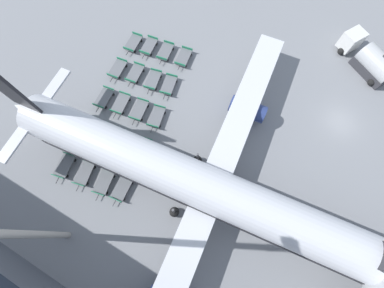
{
  "coord_description": "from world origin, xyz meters",
  "views": [
    {
      "loc": [
        20.02,
        -9.17,
        27.98
      ],
      "look_at": [
        11.51,
        -13.94,
        1.08
      ],
      "focal_mm": 24.0,
      "sensor_mm": 36.0,
      "label": 1
    }
  ],
  "objects_px": {
    "baggage_dolly_row_near_col_e": "(65,166)",
    "baggage_dolly_row_mid_b_col_b": "(153,80)",
    "baggage_dolly_row_mid_a_col_a": "(149,46)",
    "baggage_dolly_row_far_col_c": "(156,117)",
    "baggage_dolly_row_mid_a_col_e": "(84,173)",
    "baggage_dolly_row_far_col_d": "(142,150)",
    "baggage_dolly_row_near_col_b": "(118,69)",
    "baggage_dolly_row_mid_b_col_e": "(104,182)",
    "baggage_dolly_row_near_col_d": "(86,131)",
    "baggage_dolly_row_mid_a_col_d": "(103,136)",
    "baggage_dolly_row_mid_b_col_c": "(139,110)",
    "airplane": "(222,195)",
    "baggage_dolly_row_near_col_c": "(104,98)",
    "baggage_dolly_row_mid_b_col_a": "(165,52)",
    "baggage_dolly_row_near_col_a": "(133,43)",
    "baggage_dolly_row_far_col_b": "(169,85)",
    "baggage_dolly_row_mid_b_col_d": "(120,144)",
    "fuel_tanker_secondary": "(370,60)",
    "baggage_dolly_row_far_col_a": "(184,57)",
    "baggage_dolly_row_mid_a_col_c": "(121,104)",
    "baggage_dolly_row_far_col_e": "(122,188)",
    "baggage_dolly_row_mid_a_col_b": "(135,73)"
  },
  "relations": [
    {
      "from": "fuel_tanker_secondary",
      "to": "baggage_dolly_row_far_col_b",
      "type": "xyz_separation_m",
      "value": [
        14.99,
        -20.52,
        -0.93
      ]
    },
    {
      "from": "baggage_dolly_row_mid_a_col_d",
      "to": "baggage_dolly_row_mid_b_col_b",
      "type": "xyz_separation_m",
      "value": [
        -9.23,
        1.02,
        0.0
      ]
    },
    {
      "from": "baggage_dolly_row_mid_a_col_d",
      "to": "baggage_dolly_row_mid_b_col_c",
      "type": "bearing_deg",
      "value": 159.41
    },
    {
      "from": "baggage_dolly_row_near_col_b",
      "to": "baggage_dolly_row_mid_b_col_e",
      "type": "height_order",
      "value": "same"
    },
    {
      "from": "airplane",
      "to": "baggage_dolly_row_far_col_c",
      "type": "distance_m",
      "value": 12.37
    },
    {
      "from": "baggage_dolly_row_near_col_c",
      "to": "baggage_dolly_row_far_col_d",
      "type": "xyz_separation_m",
      "value": [
        3.33,
        7.72,
        0.0
      ]
    },
    {
      "from": "baggage_dolly_row_mid_a_col_a",
      "to": "baggage_dolly_row_far_col_a",
      "type": "relative_size",
      "value": 1.0
    },
    {
      "from": "baggage_dolly_row_near_col_b",
      "to": "baggage_dolly_row_far_col_c",
      "type": "relative_size",
      "value": 1.0
    },
    {
      "from": "baggage_dolly_row_near_col_c",
      "to": "baggage_dolly_row_far_col_c",
      "type": "relative_size",
      "value": 1.0
    },
    {
      "from": "baggage_dolly_row_far_col_a",
      "to": "baggage_dolly_row_mid_b_col_d",
      "type": "bearing_deg",
      "value": -1.46
    },
    {
      "from": "baggage_dolly_row_near_col_b",
      "to": "baggage_dolly_row_far_col_b",
      "type": "xyz_separation_m",
      "value": [
        -1.11,
        6.93,
        0.0
      ]
    },
    {
      "from": "baggage_dolly_row_mid_b_col_b",
      "to": "baggage_dolly_row_far_col_a",
      "type": "height_order",
      "value": "same"
    },
    {
      "from": "baggage_dolly_row_mid_a_col_c",
      "to": "baggage_dolly_row_far_col_e",
      "type": "height_order",
      "value": "same"
    },
    {
      "from": "airplane",
      "to": "fuel_tanker_secondary",
      "type": "xyz_separation_m",
      "value": [
        -24.45,
        8.66,
        -2.23
      ]
    },
    {
      "from": "airplane",
      "to": "baggage_dolly_row_near_col_c",
      "type": "xyz_separation_m",
      "value": [
        -4.04,
        -17.81,
        -3.16
      ]
    },
    {
      "from": "baggage_dolly_row_near_col_e",
      "to": "baggage_dolly_row_mid_b_col_b",
      "type": "height_order",
      "value": "same"
    },
    {
      "from": "baggage_dolly_row_mid_a_col_c",
      "to": "baggage_dolly_row_mid_a_col_d",
      "type": "relative_size",
      "value": 1.0
    },
    {
      "from": "baggage_dolly_row_near_col_b",
      "to": "baggage_dolly_row_mid_a_col_a",
      "type": "bearing_deg",
      "value": 162.53
    },
    {
      "from": "baggage_dolly_row_near_col_e",
      "to": "baggage_dolly_row_mid_a_col_c",
      "type": "xyz_separation_m",
      "value": [
        -9.48,
        0.97,
        0.0
      ]
    },
    {
      "from": "fuel_tanker_secondary",
      "to": "baggage_dolly_row_far_col_a",
      "type": "distance_m",
      "value": 23.46
    },
    {
      "from": "baggage_dolly_row_far_col_c",
      "to": "baggage_dolly_row_mid_a_col_b",
      "type": "bearing_deg",
      "value": -124.63
    },
    {
      "from": "baggage_dolly_row_mid_b_col_d",
      "to": "baggage_dolly_row_mid_b_col_b",
      "type": "bearing_deg",
      "value": -171.93
    },
    {
      "from": "baggage_dolly_row_mid_a_col_e",
      "to": "baggage_dolly_row_far_col_d",
      "type": "bearing_deg",
      "value": 143.03
    },
    {
      "from": "fuel_tanker_secondary",
      "to": "baggage_dolly_row_near_col_e",
      "type": "xyz_separation_m",
      "value": [
        29.53,
        -25.23,
        -0.93
      ]
    },
    {
      "from": "baggage_dolly_row_near_col_d",
      "to": "baggage_dolly_row_mid_b_col_e",
      "type": "height_order",
      "value": "same"
    },
    {
      "from": "baggage_dolly_row_near_col_a",
      "to": "baggage_dolly_row_far_col_b",
      "type": "distance_m",
      "value": 8.17
    },
    {
      "from": "baggage_dolly_row_near_col_e",
      "to": "baggage_dolly_row_far_col_c",
      "type": "height_order",
      "value": "same"
    },
    {
      "from": "baggage_dolly_row_mid_a_col_a",
      "to": "baggage_dolly_row_mid_b_col_d",
      "type": "xyz_separation_m",
      "value": [
        13.2,
        4.55,
        0.0
      ]
    },
    {
      "from": "baggage_dolly_row_mid_a_col_c",
      "to": "baggage_dolly_row_mid_b_col_e",
      "type": "distance_m",
      "value": 9.67
    },
    {
      "from": "baggage_dolly_row_mid_a_col_c",
      "to": "baggage_dolly_row_far_col_d",
      "type": "distance_m",
      "value": 6.62
    },
    {
      "from": "baggage_dolly_row_mid_a_col_d",
      "to": "baggage_dolly_row_far_col_d",
      "type": "bearing_deg",
      "value": 99.45
    },
    {
      "from": "baggage_dolly_row_mid_b_col_b",
      "to": "baggage_dolly_row_mid_b_col_d",
      "type": "height_order",
      "value": "same"
    },
    {
      "from": "baggage_dolly_row_far_col_a",
      "to": "baggage_dolly_row_far_col_b",
      "type": "distance_m",
      "value": 4.57
    },
    {
      "from": "baggage_dolly_row_mid_a_col_b",
      "to": "baggage_dolly_row_far_col_a",
      "type": "xyz_separation_m",
      "value": [
        -5.15,
        4.14,
        0.0
      ]
    },
    {
      "from": "baggage_dolly_row_mid_b_col_c",
      "to": "baggage_dolly_row_mid_b_col_e",
      "type": "distance_m",
      "value": 9.31
    },
    {
      "from": "baggage_dolly_row_mid_b_col_d",
      "to": "baggage_dolly_row_far_col_b",
      "type": "height_order",
      "value": "same"
    },
    {
      "from": "baggage_dolly_row_far_col_b",
      "to": "baggage_dolly_row_far_col_a",
      "type": "bearing_deg",
      "value": -174.15
    },
    {
      "from": "baggage_dolly_row_mid_a_col_a",
      "to": "baggage_dolly_row_mid_b_col_a",
      "type": "distance_m",
      "value": 2.38
    },
    {
      "from": "baggage_dolly_row_mid_b_col_b",
      "to": "baggage_dolly_row_far_col_d",
      "type": "height_order",
      "value": "same"
    },
    {
      "from": "baggage_dolly_row_near_col_d",
      "to": "baggage_dolly_row_mid_a_col_d",
      "type": "xyz_separation_m",
      "value": [
        -0.52,
        2.09,
        0.0
      ]
    },
    {
      "from": "baggage_dolly_row_mid_a_col_c",
      "to": "baggage_dolly_row_far_col_b",
      "type": "height_order",
      "value": "same"
    },
    {
      "from": "fuel_tanker_secondary",
      "to": "baggage_dolly_row_far_col_a",
      "type": "height_order",
      "value": "fuel_tanker_secondary"
    },
    {
      "from": "baggage_dolly_row_mid_a_col_d",
      "to": "baggage_dolly_row_far_col_d",
      "type": "relative_size",
      "value": 1.0
    },
    {
      "from": "baggage_dolly_row_near_col_c",
      "to": "baggage_dolly_row_mid_a_col_d",
      "type": "distance_m",
      "value": 5.01
    },
    {
      "from": "baggage_dolly_row_mid_a_col_a",
      "to": "baggage_dolly_row_mid_a_col_b",
      "type": "bearing_deg",
      "value": 9.73
    },
    {
      "from": "baggage_dolly_row_near_col_a",
      "to": "baggage_dolly_row_mid_b_col_b",
      "type": "bearing_deg",
      "value": 56.18
    },
    {
      "from": "baggage_dolly_row_mid_b_col_a",
      "to": "baggage_dolly_row_mid_b_col_c",
      "type": "relative_size",
      "value": 1.0
    },
    {
      "from": "baggage_dolly_row_far_col_d",
      "to": "fuel_tanker_secondary",
      "type": "bearing_deg",
      "value": 141.69
    },
    {
      "from": "baggage_dolly_row_mid_a_col_b",
      "to": "baggage_dolly_row_far_col_a",
      "type": "relative_size",
      "value": 1.0
    },
    {
      "from": "baggage_dolly_row_mid_a_col_a",
      "to": "baggage_dolly_row_far_col_c",
      "type": "bearing_deg",
      "value": 37.42
    }
  ]
}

